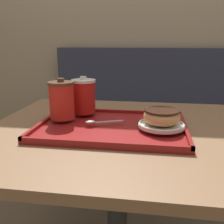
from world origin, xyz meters
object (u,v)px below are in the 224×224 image
Objects in this scene: donut_chocolate_glazed at (162,116)px; spoon at (96,122)px; coffee_cup_front at (62,100)px; coffee_cup_rear at (84,96)px.

spoon is (-0.23, 0.01, -0.03)m from donut_chocolate_glazed.
coffee_cup_front is 1.14× the size of spoon.
donut_chocolate_glazed is (0.31, -0.14, -0.03)m from coffee_cup_rear.
coffee_cup_rear is 1.11× the size of spoon.
coffee_cup_front reaches higher than coffee_cup_rear.
spoon is at bearing 178.48° from donut_chocolate_glazed.
coffee_cup_front is 0.11m from coffee_cup_rear.
coffee_cup_rear is 0.34m from donut_chocolate_glazed.
donut_chocolate_glazed is at bearing -24.66° from coffee_cup_rear.
coffee_cup_front is 0.16m from spoon.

